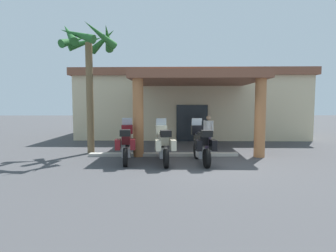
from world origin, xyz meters
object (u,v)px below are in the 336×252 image
pedestrian (208,130)px  motorcycle_cream (164,144)px  palm_tree_roadside (89,52)px  motorcycle_black (202,144)px  motel_building (190,104)px  motorcycle_maroon (126,143)px

pedestrian → motorcycle_cream: bearing=-176.1°
motorcycle_cream → palm_tree_roadside: bearing=50.0°
motorcycle_cream → motorcycle_black: same height
motorcycle_black → motel_building: bearing=-8.1°
motorcycle_cream → motorcycle_black: size_ratio=1.00×
motorcycle_black → motorcycle_maroon: bearing=79.3°
motorcycle_cream → motorcycle_black: 1.39m
palm_tree_roadside → motorcycle_maroon: bearing=-46.1°
motel_building → palm_tree_roadside: (-4.97, -6.65, 2.23)m
motorcycle_maroon → palm_tree_roadside: (-1.83, 1.90, 3.71)m
palm_tree_roadside → pedestrian: bearing=10.4°
motorcycle_maroon → motorcycle_black: size_ratio=1.00×
motorcycle_maroon → pedestrian: bearing=-55.7°
motorcycle_maroon → pedestrian: size_ratio=1.38×
pedestrian → motorcycle_black: bearing=-155.1°
motel_building → motorcycle_maroon: (-3.14, -8.55, -1.48)m
motorcycle_maroon → palm_tree_roadside: bearing=38.9°
motorcycle_black → palm_tree_roadside: (-4.61, 2.14, 3.71)m
pedestrian → motorcycle_maroon: bearing=167.6°
motorcycle_black → pedestrian: bearing=-19.2°
motorcycle_black → palm_tree_roadside: 6.29m
motorcycle_maroon → motorcycle_black: same height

